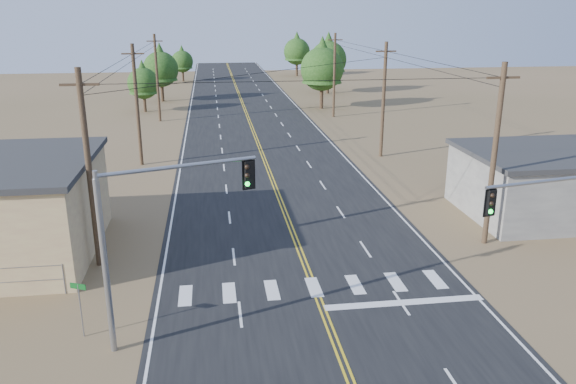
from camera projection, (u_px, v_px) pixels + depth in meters
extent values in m
cube|color=black|center=(267.00, 166.00, 47.25)|extent=(15.00, 200.00, 0.02)
cylinder|color=gray|center=(64.00, 279.00, 25.73)|extent=(0.06, 0.06, 1.50)
cylinder|color=#4C3826|center=(89.00, 171.00, 27.38)|extent=(0.30, 0.30, 10.00)
cube|color=#4C3826|center=(79.00, 85.00, 26.09)|extent=(1.80, 0.12, 0.12)
cylinder|color=#4C3826|center=(137.00, 106.00, 46.24)|extent=(0.30, 0.30, 10.00)
cube|color=#4C3826|center=(133.00, 54.00, 44.94)|extent=(1.80, 0.12, 0.12)
cylinder|color=#4C3826|center=(157.00, 78.00, 65.09)|extent=(0.30, 0.30, 10.00)
cube|color=#4C3826|center=(155.00, 41.00, 63.79)|extent=(1.80, 0.12, 0.12)
cylinder|color=#4C3826|center=(494.00, 157.00, 30.12)|extent=(0.30, 0.30, 10.00)
cube|color=#4C3826|center=(503.00, 78.00, 28.83)|extent=(1.80, 0.12, 0.12)
cylinder|color=#4C3826|center=(383.00, 101.00, 48.97)|extent=(0.30, 0.30, 10.00)
cube|color=#4C3826|center=(386.00, 51.00, 47.68)|extent=(1.80, 0.12, 0.12)
cylinder|color=#4C3826|center=(334.00, 76.00, 67.82)|extent=(0.30, 0.30, 10.00)
cube|color=#4C3826|center=(335.00, 40.00, 66.53)|extent=(1.80, 0.12, 0.12)
cylinder|color=gray|center=(105.00, 269.00, 20.57)|extent=(0.24, 0.24, 6.90)
cylinder|color=gray|center=(96.00, 179.00, 19.51)|extent=(0.18, 0.18, 0.59)
cylinder|color=gray|center=(180.00, 166.00, 20.71)|extent=(5.76, 1.97, 0.16)
cube|color=black|center=(248.00, 174.00, 22.02)|extent=(0.42, 0.39, 1.08)
sphere|color=black|center=(247.00, 167.00, 21.75)|extent=(0.20, 0.20, 0.20)
sphere|color=black|center=(247.00, 175.00, 21.85)|extent=(0.20, 0.20, 0.20)
sphere|color=#0CE533|center=(247.00, 184.00, 21.96)|extent=(0.20, 0.20, 0.20)
cylinder|color=gray|center=(549.00, 181.00, 21.36)|extent=(5.67, 1.23, 0.14)
cube|color=black|center=(490.00, 202.00, 20.74)|extent=(0.36, 0.32, 0.98)
sphere|color=black|center=(492.00, 196.00, 20.50)|extent=(0.18, 0.18, 0.18)
sphere|color=black|center=(491.00, 204.00, 20.59)|extent=(0.18, 0.18, 0.18)
sphere|color=#0CE533|center=(491.00, 211.00, 20.69)|extent=(0.18, 0.18, 0.18)
cylinder|color=gray|center=(81.00, 311.00, 22.20)|extent=(0.06, 0.06, 2.32)
cube|color=#0B5019|center=(78.00, 286.00, 21.87)|extent=(0.65, 0.31, 0.23)
cylinder|color=#3F2D1E|center=(145.00, 103.00, 72.44)|extent=(0.39, 0.39, 2.39)
cone|color=#1A4012|center=(143.00, 77.00, 71.42)|extent=(3.71, 3.71, 4.25)
sphere|color=#1A4012|center=(143.00, 83.00, 71.68)|extent=(3.98, 3.98, 3.98)
cylinder|color=#3F2D1E|center=(162.00, 91.00, 80.71)|extent=(0.47, 0.47, 2.99)
cone|color=#1A4012|center=(160.00, 61.00, 79.44)|extent=(4.65, 4.65, 5.31)
sphere|color=#1A4012|center=(161.00, 69.00, 79.77)|extent=(4.98, 4.98, 4.98)
cylinder|color=#3F2D1E|center=(183.00, 75.00, 103.79)|extent=(0.40, 0.40, 2.37)
cone|color=#1A4012|center=(182.00, 57.00, 102.77)|extent=(3.69, 3.69, 4.22)
sphere|color=#1A4012|center=(182.00, 61.00, 103.04)|extent=(3.95, 3.95, 3.95)
cylinder|color=#3F2D1E|center=(321.00, 96.00, 74.71)|extent=(0.49, 0.49, 3.40)
cone|color=#1A4012|center=(322.00, 59.00, 73.26)|extent=(5.29, 5.29, 6.05)
sphere|color=#1A4012|center=(322.00, 69.00, 73.63)|extent=(5.67, 5.67, 5.67)
cylinder|color=#3F2D1E|center=(328.00, 82.00, 88.53)|extent=(0.51, 0.51, 3.42)
cone|color=#1A4012|center=(328.00, 52.00, 87.07)|extent=(5.32, 5.32, 6.08)
sphere|color=#1A4012|center=(328.00, 60.00, 87.45)|extent=(5.70, 5.70, 5.70)
cylinder|color=#3F2D1E|center=(297.00, 68.00, 112.44)|extent=(0.49, 0.49, 3.13)
cone|color=#1A4012|center=(297.00, 46.00, 111.10)|extent=(4.86, 4.86, 5.56)
sphere|color=#1A4012|center=(297.00, 52.00, 111.45)|extent=(5.21, 5.21, 5.21)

